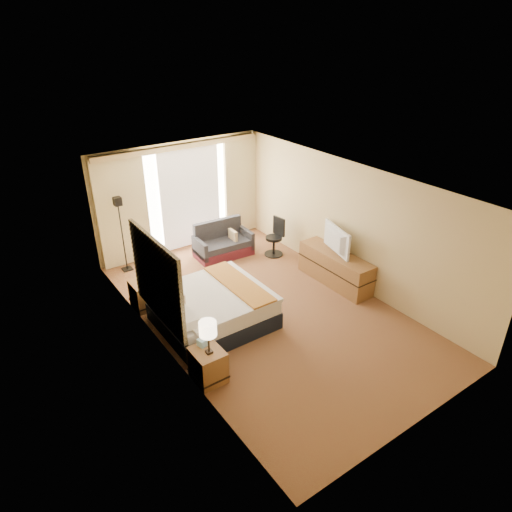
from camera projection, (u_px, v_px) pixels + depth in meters
floor at (265, 310)px, 8.90m from camera, size 4.20×7.00×0.02m
ceiling at (267, 182)px, 7.71m from camera, size 4.20×7.00×0.02m
wall_back at (180, 196)px, 10.86m from camera, size 4.20×0.02×2.60m
wall_front at (429, 351)px, 5.76m from camera, size 4.20×0.02×2.60m
wall_left at (159, 284)px, 7.24m from camera, size 0.02×7.00×2.60m
wall_right at (348, 224)px, 9.38m from camera, size 0.02×7.00×2.60m
headboard at (157, 279)px, 7.41m from camera, size 0.06×1.85×1.50m
nightstand_left at (208, 365)px, 7.06m from camera, size 0.45×0.52×0.55m
nightstand_right at (144, 295)px, 8.88m from camera, size 0.45×0.52×0.55m
media_dresser at (335, 268)px, 9.68m from camera, size 0.50×1.80×0.70m
window at (189, 194)px, 10.95m from camera, size 2.30×0.02×2.30m
curtains at (181, 193)px, 10.72m from camera, size 4.12×0.19×2.56m
bed at (213, 308)px, 8.35m from camera, size 1.91×1.75×0.93m
loveseat at (223, 245)px, 10.87m from camera, size 1.36×0.79×0.83m
floor_lamp at (120, 220)px, 9.79m from camera, size 0.22×0.22×1.73m
desk_chair at (275, 239)px, 10.85m from camera, size 0.45×0.45×0.92m
lamp_left at (208, 329)px, 6.70m from camera, size 0.27×0.27×0.56m
lamp_right at (143, 259)px, 8.55m from camera, size 0.30×0.30×0.64m
tissue_box at (203, 342)px, 7.02m from camera, size 0.16×0.16×0.12m
telephone at (151, 281)px, 8.72m from camera, size 0.18×0.14×0.07m
television at (333, 240)px, 9.43m from camera, size 0.37×0.98×0.57m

